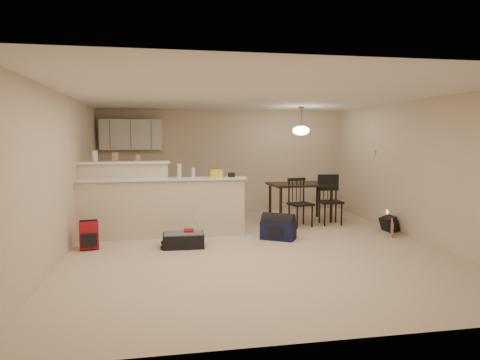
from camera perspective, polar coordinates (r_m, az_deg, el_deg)
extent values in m
plane|color=beige|center=(7.35, 1.76, -8.69)|extent=(7.00, 7.00, 0.00)
plane|color=white|center=(7.16, 1.82, 11.11)|extent=(7.00, 7.00, 0.00)
cube|color=beige|center=(10.58, -2.18, 2.52)|extent=(6.00, 0.02, 2.50)
cube|color=beige|center=(3.81, 12.87, -2.96)|extent=(6.00, 0.02, 2.50)
cube|color=beige|center=(7.15, -22.44, 0.67)|extent=(0.02, 7.00, 2.50)
cube|color=beige|center=(8.31, 22.48, 1.28)|extent=(0.02, 7.00, 2.50)
cube|color=beige|center=(7.97, -10.24, -3.80)|extent=(3.00, 0.28, 1.05)
cube|color=white|center=(7.90, -10.31, 0.11)|extent=(3.08, 0.38, 0.04)
cube|color=beige|center=(8.19, -15.16, -2.58)|extent=(1.60, 0.24, 1.35)
cube|color=white|center=(8.13, -15.29, 2.27)|extent=(1.68, 0.34, 0.04)
cube|color=white|center=(10.31, -14.30, 5.89)|extent=(1.40, 0.34, 0.70)
cube|color=white|center=(10.26, -13.05, -2.20)|extent=(1.80, 0.60, 0.90)
cube|color=beige|center=(9.62, 17.47, 3.46)|extent=(0.02, 0.12, 0.12)
cylinder|color=silver|center=(8.18, -18.80, 3.03)|extent=(0.10, 0.10, 0.20)
cube|color=#AB7758|center=(8.14, -16.30, 2.95)|extent=(0.10, 0.07, 0.16)
cube|color=#AB7758|center=(8.11, -13.45, 2.87)|extent=(0.08, 0.06, 0.12)
cylinder|color=silver|center=(7.89, -8.09, 1.23)|extent=(0.07, 0.07, 0.26)
cylinder|color=silver|center=(7.91, -6.24, 0.97)|extent=(0.06, 0.06, 0.18)
cube|color=#AB7758|center=(7.95, -3.16, 0.87)|extent=(0.22, 0.18, 0.14)
cube|color=#AB7758|center=(7.99, -1.14, 0.69)|extent=(0.12, 0.10, 0.08)
cube|color=black|center=(9.45, 8.04, -0.57)|extent=(1.39, 0.98, 0.04)
cylinder|color=black|center=(8.97, 5.45, -3.54)|extent=(0.06, 0.06, 0.79)
cylinder|color=black|center=(9.42, 12.07, -3.21)|extent=(0.06, 0.06, 0.79)
cylinder|color=black|center=(9.64, 4.03, -2.91)|extent=(0.06, 0.06, 0.79)
cylinder|color=black|center=(10.05, 10.28, -2.63)|extent=(0.06, 0.06, 0.79)
cylinder|color=brown|center=(9.41, 8.16, 8.19)|extent=(0.02, 0.02, 0.50)
cylinder|color=brown|center=(9.43, 8.18, 9.59)|extent=(0.12, 0.12, 0.03)
ellipsoid|color=white|center=(9.40, 8.13, 6.54)|extent=(0.36, 0.36, 0.20)
cube|color=black|center=(7.26, -7.55, -7.98)|extent=(0.68, 0.45, 0.23)
cube|color=#AB131E|center=(7.48, -19.50, -6.98)|extent=(0.33, 0.24, 0.45)
cube|color=#111537|center=(7.76, 5.13, -6.70)|extent=(0.68, 0.59, 0.33)
cube|color=black|center=(8.89, 19.27, -5.57)|extent=(0.23, 0.32, 0.28)
cube|color=#AB7758|center=(8.47, 19.62, -6.12)|extent=(0.17, 0.34, 0.28)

